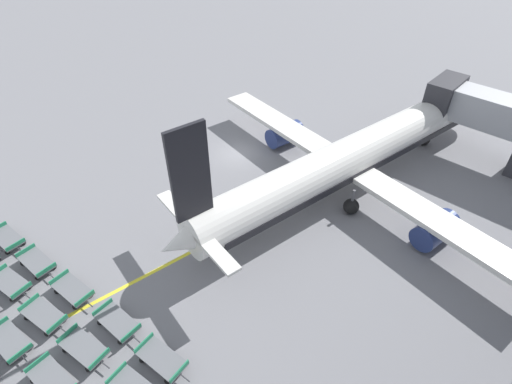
% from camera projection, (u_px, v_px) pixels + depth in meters
% --- Properties ---
extents(ground_plane, '(500.00, 500.00, 0.00)m').
position_uv_depth(ground_plane, '(238.00, 154.00, 40.97)').
color(ground_plane, gray).
extents(airplane, '(33.78, 38.09, 11.72)m').
position_uv_depth(airplane, '(355.00, 156.00, 35.08)').
color(airplane, white).
rests_on(airplane, ground_plane).
extents(baggage_dolly_row_mid_a_col_c, '(3.81, 1.85, 0.92)m').
position_uv_depth(baggage_dolly_row_mid_a_col_c, '(10.00, 342.00, 24.27)').
color(baggage_dolly_row_mid_a_col_c, slate).
rests_on(baggage_dolly_row_mid_a_col_c, ground_plane).
extents(baggage_dolly_row_mid_a_col_d, '(3.80, 1.82, 0.92)m').
position_uv_depth(baggage_dolly_row_mid_a_col_d, '(52.00, 381.00, 22.43)').
color(baggage_dolly_row_mid_a_col_d, slate).
rests_on(baggage_dolly_row_mid_a_col_d, ground_plane).
extents(baggage_dolly_row_mid_b_col_b, '(3.82, 2.05, 0.92)m').
position_uv_depth(baggage_dolly_row_mid_b_col_b, '(10.00, 283.00, 27.66)').
color(baggage_dolly_row_mid_b_col_b, slate).
rests_on(baggage_dolly_row_mid_b_col_b, ground_plane).
extents(baggage_dolly_row_mid_b_col_c, '(3.82, 2.06, 0.92)m').
position_uv_depth(baggage_dolly_row_mid_b_col_c, '(44.00, 315.00, 25.68)').
color(baggage_dolly_row_mid_b_col_c, slate).
rests_on(baggage_dolly_row_mid_b_col_c, ground_plane).
extents(baggage_dolly_row_mid_b_col_d, '(3.82, 2.03, 0.92)m').
position_uv_depth(baggage_dolly_row_mid_b_col_d, '(84.00, 348.00, 23.94)').
color(baggage_dolly_row_mid_b_col_d, slate).
rests_on(baggage_dolly_row_mid_b_col_d, ground_plane).
extents(baggage_dolly_row_far_col_a, '(3.80, 1.83, 0.92)m').
position_uv_depth(baggage_dolly_row_far_col_a, '(7.00, 238.00, 30.98)').
color(baggage_dolly_row_far_col_a, slate).
rests_on(baggage_dolly_row_far_col_a, ground_plane).
extents(baggage_dolly_row_far_col_b, '(3.80, 1.83, 0.92)m').
position_uv_depth(baggage_dolly_row_far_col_b, '(37.00, 262.00, 29.11)').
color(baggage_dolly_row_far_col_b, slate).
rests_on(baggage_dolly_row_far_col_b, ground_plane).
extents(baggage_dolly_row_far_col_c, '(3.81, 1.89, 0.92)m').
position_uv_depth(baggage_dolly_row_far_col_c, '(73.00, 290.00, 27.22)').
color(baggage_dolly_row_far_col_c, slate).
rests_on(baggage_dolly_row_far_col_c, ground_plane).
extents(baggage_dolly_row_far_col_d, '(3.80, 1.83, 0.92)m').
position_uv_depth(baggage_dolly_row_far_col_d, '(117.00, 322.00, 25.30)').
color(baggage_dolly_row_far_col_d, slate).
rests_on(baggage_dolly_row_far_col_d, ground_plane).
extents(baggage_dolly_row_far_col_e, '(3.82, 1.91, 0.92)m').
position_uv_depth(baggage_dolly_row_far_col_e, '(162.00, 359.00, 23.40)').
color(baggage_dolly_row_far_col_e, slate).
rests_on(baggage_dolly_row_far_col_e, ground_plane).
extents(stand_guidance_stripe, '(5.32, 33.58, 0.01)m').
position_uv_depth(stand_guidance_stripe, '(269.00, 212.00, 34.08)').
color(stand_guidance_stripe, yellow).
rests_on(stand_guidance_stripe, ground_plane).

